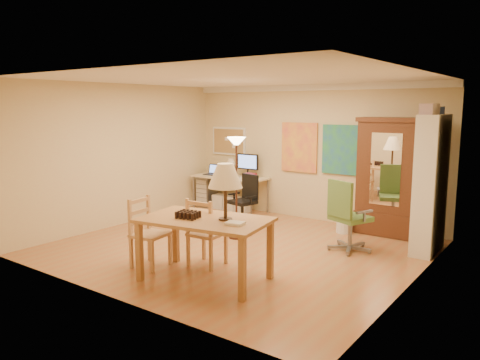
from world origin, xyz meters
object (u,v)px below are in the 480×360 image
Objects in this scene: office_chair_black at (244,211)px; bookshelf at (430,185)px; computer_desk at (232,190)px; armoire at (389,184)px; dining_table at (212,207)px; office_chair_green at (348,232)px.

bookshelf is at bearing 4.50° from office_chair_black.
computer_desk is 1.73× the size of office_chair_black.
office_chair_black is 2.75m from armoire.
office_chair_black is at bearing -42.79° from computer_desk.
computer_desk reaches higher than office_chair_black.
dining_table is at bearing -107.23° from armoire.
office_chair_black is at bearing -175.50° from bookshelf.
computer_desk is 4.36m from bookshelf.
dining_table is 3.52m from bookshelf.
office_chair_green is (0.93, 2.25, -0.68)m from dining_table.
office_chair_black is 0.85× the size of office_chair_green.
dining_table is 3.08m from office_chair_black.
computer_desk is 0.80× the size of armoire.
dining_table is at bearing -62.28° from office_chair_black.
dining_table is 2.53m from office_chair_green.
computer_desk reaches higher than office_chair_green.
armoire is (0.18, 1.33, 0.60)m from office_chair_green.
office_chair_green reaches higher than office_chair_black.
office_chair_green is at bearing -21.06° from computer_desk.
armoire is at bearing 1.35° from computer_desk.
computer_desk is 3.47m from office_chair_green.
dining_table reaches higher than office_chair_black.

